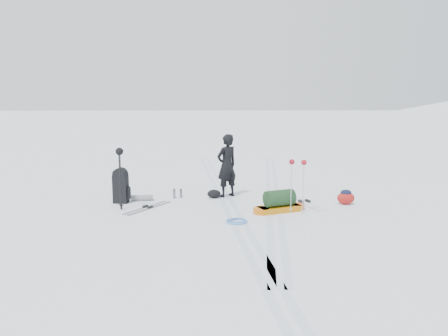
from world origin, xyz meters
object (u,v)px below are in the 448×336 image
Objects in this scene: skier at (227,166)px; expedition_rucksack at (123,187)px; ski_poles_black at (120,159)px; pulk_sled at (279,203)px.

expedition_rucksack is at bearing -22.64° from skier.
skier reaches higher than expedition_rucksack.
ski_poles_black is at bearing -74.67° from expedition_rucksack.
expedition_rucksack is 0.66× the size of ski_poles_black.
ski_poles_black is at bearing 153.30° from pulk_sled.
skier is at bearing 36.18° from ski_poles_black.
pulk_sled is (1.15, -1.67, -0.66)m from skier.
pulk_sled is at bearing 89.51° from skier.
skier is 1.23× the size of pulk_sled.
skier reaches higher than pulk_sled.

